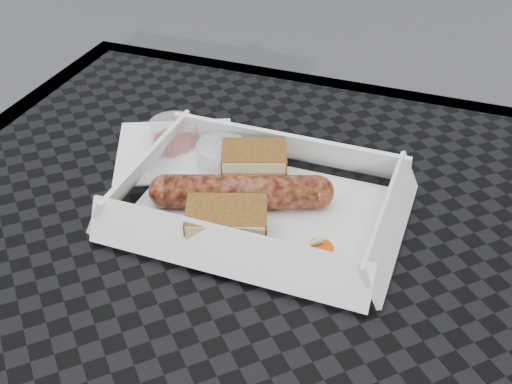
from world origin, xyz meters
The scene contains 9 objects.
patio_table centered at (0.00, 0.00, 0.67)m, with size 0.80×0.80×0.74m.
food_tray centered at (-0.06, 0.11, 0.75)m, with size 0.22×0.15×0.00m, color white.
bratwurst centered at (-0.08, 0.11, 0.76)m, with size 0.16×0.08×0.03m.
bread_near centered at (-0.08, 0.15, 0.77)m, with size 0.06×0.04×0.04m, color brown.
bread_far centered at (-0.07, 0.06, 0.77)m, with size 0.07×0.04×0.03m, color brown.
veg_garnish centered at (0.00, 0.06, 0.75)m, with size 0.03×0.03×0.00m.
napkin centered at (-0.18, 0.18, 0.75)m, with size 0.12×0.12×0.00m, color white.
condiment_cup_sauce centered at (-0.18, 0.18, 0.76)m, with size 0.05×0.05×0.03m, color maroon.
condiment_cup_empty centered at (-0.12, 0.16, 0.76)m, with size 0.05×0.05×0.03m, color silver.
Camera 1 is at (0.10, -0.32, 1.11)m, focal length 45.00 mm.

